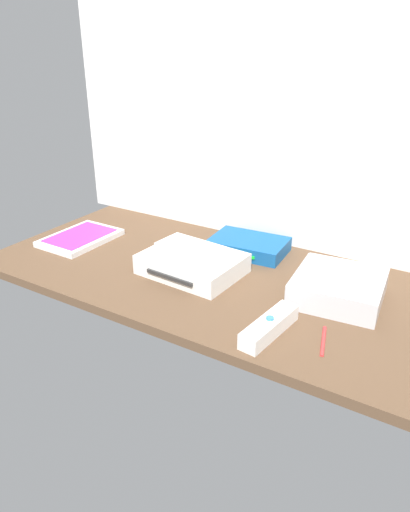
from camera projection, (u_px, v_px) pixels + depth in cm
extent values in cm
cube|color=brown|center=(205.00, 276.00, 107.08)|extent=(100.00, 48.00, 2.00)
cube|color=white|center=(259.00, 112.00, 112.35)|extent=(110.00, 1.20, 64.00)
cube|color=white|center=(192.00, 264.00, 105.60)|extent=(21.90, 17.19, 4.40)
cube|color=#2D2D2D|center=(169.00, 277.00, 99.49)|extent=(12.01, 1.30, 0.80)
cube|color=silver|center=(338.00, 288.00, 94.77)|extent=(18.56, 18.56, 5.00)
cube|color=silver|center=(340.00, 276.00, 93.66)|extent=(17.81, 17.81, 0.30)
cube|color=white|center=(80.00, 238.00, 123.08)|extent=(13.80, 19.14, 1.40)
cube|color=#B233B2|center=(80.00, 235.00, 122.75)|extent=(11.33, 16.46, 0.16)
cube|color=#145193|center=(249.00, 245.00, 116.12)|extent=(18.87, 13.35, 3.40)
cube|color=#19D833|center=(239.00, 255.00, 111.10)|extent=(8.01, 1.02, 0.60)
cube|color=white|center=(269.00, 326.00, 83.82)|extent=(5.25, 15.11, 3.00)
cylinder|color=#387FDB|center=(270.00, 318.00, 83.11)|extent=(1.40, 1.40, 0.40)
cube|color=white|center=(191.00, 249.00, 105.03)|extent=(15.07, 9.28, 2.00)
cylinder|color=#99999E|center=(177.00, 240.00, 106.71)|extent=(2.17, 2.17, 0.40)
cylinder|color=red|center=(323.00, 340.00, 82.11)|extent=(3.07, 8.86, 0.70)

